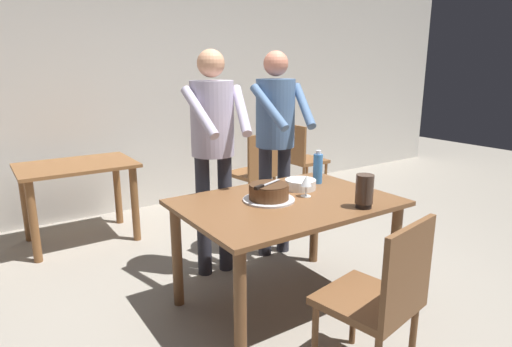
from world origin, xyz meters
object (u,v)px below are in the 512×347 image
wine_glass_near (306,182)px  background_chair_1 (256,169)px  cake_knife (263,186)px  cake_on_platter (269,193)px  background_table (78,181)px  chair_near_side (381,296)px  plate_stack (300,184)px  hurricane_lamp (364,191)px  person_standing_beside (276,132)px  person_cutting_cake (213,139)px  water_bottle (318,168)px  main_dining_table (286,217)px  background_chair_0 (301,157)px

wine_glass_near → background_chair_1: size_ratio=0.16×
cake_knife → cake_on_platter: bearing=21.0°
wine_glass_near → background_table: (-1.06, 1.95, -0.28)m
chair_near_side → plate_stack: bearing=73.0°
cake_knife → plate_stack: size_ratio=1.18×
hurricane_lamp → person_standing_beside: person_standing_beside is taller
wine_glass_near → cake_knife: bearing=173.5°
person_cutting_cake → water_bottle: bearing=-37.9°
water_bottle → cake_on_platter: bearing=-165.1°
wine_glass_near → water_bottle: size_ratio=0.58×
person_cutting_cake → chair_near_side: (0.10, -1.55, -0.58)m
background_chair_1 → background_table: bearing=172.6°
cake_knife → water_bottle: water_bottle is taller
background_table → hurricane_lamp: bearing=-62.6°
cake_on_platter → wine_glass_near: bearing=-13.6°
hurricane_lamp → wine_glass_near: bearing=110.8°
main_dining_table → background_table: (-0.90, 1.95, -0.06)m
plate_stack → water_bottle: (0.21, 0.05, 0.08)m
cake_on_platter → person_cutting_cake: person_cutting_cake is taller
water_bottle → person_standing_beside: bearing=91.9°
person_cutting_cake → cake_on_platter: bearing=-84.0°
wine_glass_near → background_chair_1: 1.90m
background_chair_0 → wine_glass_near: bearing=-129.1°
main_dining_table → cake_on_platter: 0.20m
chair_near_side → background_table: bearing=106.6°
main_dining_table → background_chair_0: bearing=48.2°
person_cutting_cake → background_chair_0: (1.93, 1.28, -0.58)m
wine_glass_near → water_bottle: (0.29, 0.21, 0.01)m
main_dining_table → water_bottle: (0.45, 0.21, 0.23)m
cake_on_platter → plate_stack: cake_on_platter is taller
plate_stack → wine_glass_near: size_ratio=1.53×
water_bottle → hurricane_lamp: bearing=-103.9°
main_dining_table → background_table: main_dining_table is taller
background_chair_0 → background_table: bearing=-179.5°
hurricane_lamp → person_standing_beside: 1.13m
cake_knife → wine_glass_near: wine_glass_near is taller
water_bottle → background_chair_1: water_bottle is taller
main_dining_table → person_cutting_cake: bearing=103.3°
chair_near_side → cake_knife: bearing=96.3°
main_dining_table → plate_stack: size_ratio=6.24×
background_chair_1 → cake_knife: bearing=-122.5°
main_dining_table → hurricane_lamp: (0.31, -0.38, 0.22)m
cake_knife → person_standing_beside: size_ratio=0.15×
cake_on_platter → plate_stack: bearing=15.2°
main_dining_table → background_chair_0: 2.65m
person_standing_beside → background_table: 1.88m
background_chair_0 → hurricane_lamp: bearing=-121.8°
wine_glass_near → hurricane_lamp: hurricane_lamp is taller
plate_stack → person_standing_beside: size_ratio=0.13×
cake_on_platter → water_bottle: 0.57m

